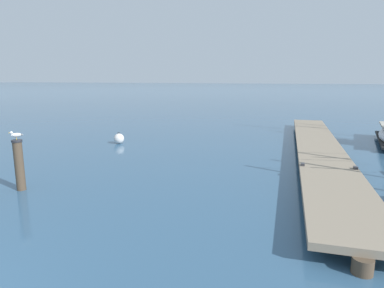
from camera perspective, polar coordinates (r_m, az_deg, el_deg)
name	(u,v)px	position (r m, az deg, el deg)	size (l,w,h in m)	color
floating_dock	(319,148)	(15.35, 20.69, -0.57)	(2.67, 18.71, 0.53)	gray
mooring_piling	(19,164)	(11.16, -27.22, -3.03)	(0.30, 0.30, 1.52)	#4C3D2D
perched_seagull	(16,135)	(11.00, -27.59, 1.39)	(0.29, 0.32, 0.27)	gold
mooring_buoy	(119,139)	(17.48, -12.26, 0.91)	(0.52, 0.52, 0.59)	silver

